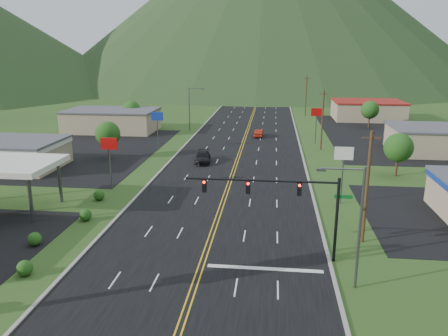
# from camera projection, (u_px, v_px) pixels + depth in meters

# --- Properties ---
(traffic_signal) EXTENTS (13.10, 0.43, 7.00)m
(traffic_signal) POSITION_uv_depth(u_px,v_px,m) (286.00, 197.00, 34.31)
(traffic_signal) COLOR black
(traffic_signal) RESTS_ON ground
(streetlight_east) EXTENTS (3.28, 0.25, 9.00)m
(streetlight_east) POSITION_uv_depth(u_px,v_px,m) (356.00, 220.00, 30.01)
(streetlight_east) COLOR #59595E
(streetlight_east) RESTS_ON ground
(streetlight_west) EXTENTS (3.28, 0.25, 9.00)m
(streetlight_west) POSITION_uv_depth(u_px,v_px,m) (191.00, 106.00, 90.00)
(streetlight_west) COLOR #59595E
(streetlight_west) RESTS_ON ground
(gas_canopy) EXTENTS (10.00, 8.00, 5.30)m
(gas_canopy) POSITION_uv_depth(u_px,v_px,m) (7.00, 166.00, 45.20)
(gas_canopy) COLOR white
(gas_canopy) RESTS_ON ground
(building_west_mid) EXTENTS (14.40, 10.40, 4.10)m
(building_west_mid) POSITION_uv_depth(u_px,v_px,m) (10.00, 153.00, 62.31)
(building_west_mid) COLOR tan
(building_west_mid) RESTS_ON ground
(building_west_far) EXTENTS (18.40, 11.40, 4.50)m
(building_west_far) POSITION_uv_depth(u_px,v_px,m) (112.00, 120.00, 90.63)
(building_west_far) COLOR tan
(building_west_far) RESTS_ON ground
(building_east_mid) EXTENTS (14.40, 11.40, 4.30)m
(building_east_mid) POSITION_uv_depth(u_px,v_px,m) (436.00, 140.00, 71.68)
(building_east_mid) COLOR tan
(building_east_mid) RESTS_ON ground
(building_east_far) EXTENTS (16.40, 12.40, 4.50)m
(building_east_far) POSITION_uv_depth(u_px,v_px,m) (368.00, 110.00, 105.64)
(building_east_far) COLOR tan
(building_east_far) RESTS_ON ground
(pole_sign_west_a) EXTENTS (2.00, 0.18, 6.40)m
(pole_sign_west_a) POSITION_uv_depth(u_px,v_px,m) (109.00, 149.00, 51.95)
(pole_sign_west_a) COLOR #59595E
(pole_sign_west_a) RESTS_ON ground
(pole_sign_west_b) EXTENTS (2.00, 0.18, 6.40)m
(pole_sign_west_b) POSITION_uv_depth(u_px,v_px,m) (157.00, 120.00, 73.04)
(pole_sign_west_b) COLOR #59595E
(pole_sign_west_b) RESTS_ON ground
(pole_sign_east_a) EXTENTS (2.00, 0.18, 6.40)m
(pole_sign_east_a) POSITION_uv_depth(u_px,v_px,m) (344.00, 159.00, 47.10)
(pole_sign_east_a) COLOR #59595E
(pole_sign_east_a) RESTS_ON ground
(pole_sign_east_b) EXTENTS (2.00, 0.18, 6.40)m
(pole_sign_east_b) POSITION_uv_depth(u_px,v_px,m) (317.00, 116.00, 77.77)
(pole_sign_east_b) COLOR #59595E
(pole_sign_east_b) RESTS_ON ground
(tree_west_a) EXTENTS (3.84, 3.84, 5.82)m
(tree_west_a) POSITION_uv_depth(u_px,v_px,m) (108.00, 134.00, 67.29)
(tree_west_a) COLOR #382314
(tree_west_a) RESTS_ON ground
(tree_west_b) EXTENTS (3.84, 3.84, 5.82)m
(tree_west_b) POSITION_uv_depth(u_px,v_px,m) (132.00, 110.00, 93.71)
(tree_west_b) COLOR #382314
(tree_west_b) RESTS_ON ground
(tree_east_a) EXTENTS (3.84, 3.84, 5.82)m
(tree_east_a) POSITION_uv_depth(u_px,v_px,m) (399.00, 148.00, 57.93)
(tree_east_a) COLOR #382314
(tree_east_a) RESTS_ON ground
(tree_east_b) EXTENTS (3.84, 3.84, 5.82)m
(tree_east_b) POSITION_uv_depth(u_px,v_px,m) (370.00, 110.00, 93.92)
(tree_east_b) COLOR #382314
(tree_east_b) RESTS_ON ground
(utility_pole_a) EXTENTS (1.60, 0.28, 10.00)m
(utility_pole_a) POSITION_uv_depth(u_px,v_px,m) (367.00, 187.00, 37.44)
(utility_pole_a) COLOR #382314
(utility_pole_a) RESTS_ON ground
(utility_pole_b) EXTENTS (1.60, 0.28, 10.00)m
(utility_pole_b) POSITION_uv_depth(u_px,v_px,m) (322.00, 120.00, 72.91)
(utility_pole_b) COLOR #382314
(utility_pole_b) RESTS_ON ground
(utility_pole_c) EXTENTS (1.60, 0.28, 10.00)m
(utility_pole_c) POSITION_uv_depth(u_px,v_px,m) (306.00, 95.00, 111.25)
(utility_pole_c) COLOR #382314
(utility_pole_c) RESTS_ON ground
(utility_pole_d) EXTENTS (1.60, 0.28, 10.00)m
(utility_pole_d) POSITION_uv_depth(u_px,v_px,m) (298.00, 83.00, 149.59)
(utility_pole_d) COLOR #382314
(utility_pole_d) RESTS_ON ground
(car_dark_mid) EXTENTS (2.73, 5.54, 1.55)m
(car_dark_mid) POSITION_uv_depth(u_px,v_px,m) (203.00, 157.00, 65.66)
(car_dark_mid) COLOR black
(car_dark_mid) RESTS_ON ground
(car_red_far) EXTENTS (1.75, 4.40, 1.42)m
(car_red_far) POSITION_uv_depth(u_px,v_px,m) (259.00, 133.00, 84.86)
(car_red_far) COLOR maroon
(car_red_far) RESTS_ON ground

